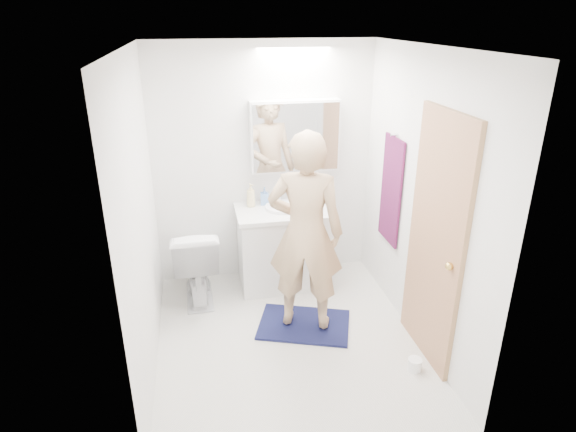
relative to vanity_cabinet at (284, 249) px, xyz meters
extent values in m
plane|color=silver|center=(-0.15, -0.96, -0.39)|extent=(2.50, 2.50, 0.00)
plane|color=white|center=(-0.15, -0.96, 2.01)|extent=(2.50, 2.50, 0.00)
plane|color=white|center=(-0.15, 0.29, 0.81)|extent=(2.50, 0.00, 2.50)
plane|color=white|center=(-0.15, -2.21, 0.81)|extent=(2.50, 0.00, 2.50)
plane|color=white|center=(-1.25, -0.96, 0.81)|extent=(0.00, 2.50, 2.50)
plane|color=white|center=(0.95, -0.96, 0.81)|extent=(0.00, 2.50, 2.50)
cube|color=silver|center=(0.00, 0.00, 0.00)|extent=(0.90, 0.55, 0.78)
cube|color=white|center=(0.00, 0.00, 0.41)|extent=(0.95, 0.58, 0.04)
cylinder|color=white|center=(0.00, 0.03, 0.45)|extent=(0.36, 0.36, 0.03)
cylinder|color=silver|center=(0.00, 0.22, 0.51)|extent=(0.02, 0.02, 0.16)
cube|color=white|center=(0.15, 0.21, 1.11)|extent=(0.88, 0.14, 0.70)
cube|color=silver|center=(0.15, 0.13, 1.11)|extent=(0.84, 0.01, 0.66)
imported|color=white|center=(-0.89, -0.11, 0.00)|extent=(0.44, 0.76, 0.77)
cube|color=#111538|center=(0.03, -0.80, -0.38)|extent=(0.94, 0.78, 0.02)
imported|color=tan|center=(0.03, -0.80, 0.53)|extent=(0.74, 0.61, 1.75)
cube|color=#A68553|center=(0.93, -1.31, 0.61)|extent=(0.04, 0.80, 2.00)
sphere|color=gold|center=(0.89, -1.61, 0.56)|extent=(0.06, 0.06, 0.06)
cube|color=black|center=(0.93, -0.41, 0.71)|extent=(0.02, 0.42, 1.00)
cylinder|color=silver|center=(0.92, -0.41, 1.23)|extent=(0.07, 0.02, 0.02)
imported|color=beige|center=(-0.31, 0.15, 0.55)|extent=(0.12, 0.12, 0.24)
imported|color=#608DCF|center=(-0.17, 0.18, 0.52)|extent=(0.09, 0.09, 0.18)
imported|color=#426BC8|center=(0.25, 0.16, 0.48)|extent=(0.13, 0.13, 0.10)
cylinder|color=white|center=(0.76, -1.54, -0.34)|extent=(0.11, 0.11, 0.10)
camera|label=1|loc=(-0.82, -4.39, 2.22)|focal=30.41mm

